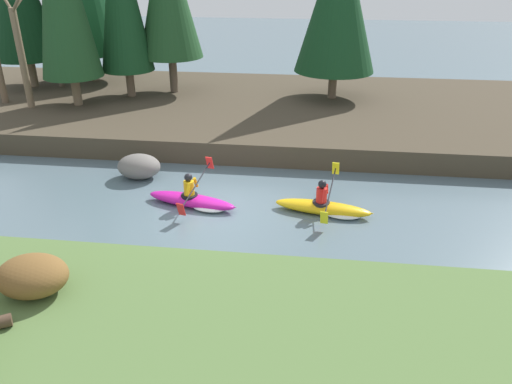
% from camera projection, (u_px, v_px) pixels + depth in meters
% --- Properties ---
extents(ground_plane, '(90.00, 90.00, 0.00)m').
position_uv_depth(ground_plane, '(212.00, 210.00, 14.23)').
color(ground_plane, slate).
extents(riverbank_near, '(44.00, 6.91, 0.52)m').
position_uv_depth(riverbank_near, '(134.00, 371.00, 8.43)').
color(riverbank_near, '#56753D').
rests_on(riverbank_near, ground).
extents(riverbank_far, '(44.00, 10.77, 0.79)m').
position_uv_depth(riverbank_far, '(251.00, 110.00, 21.74)').
color(riverbank_far, '#473D2D').
rests_on(riverbank_far, ground).
extents(bare_tree_mid_upstream, '(3.28, 3.24, 5.93)m').
position_uv_depth(bare_tree_mid_upstream, '(53.00, 25.00, 22.87)').
color(bare_tree_mid_upstream, brown).
rests_on(bare_tree_mid_upstream, riverbank_far).
extents(bare_tree_mid_downstream, '(2.89, 2.86, 5.19)m').
position_uv_depth(bare_tree_mid_downstream, '(21.00, 47.00, 19.76)').
color(bare_tree_mid_downstream, '#7A664C').
rests_on(bare_tree_mid_downstream, riverbank_far).
extents(shrub_clump_far_end, '(1.42, 1.18, 0.77)m').
position_uv_depth(shrub_clump_far_end, '(32.00, 276.00, 9.79)').
color(shrub_clump_far_end, brown).
rests_on(shrub_clump_far_end, riverbank_near).
extents(kayaker_lead, '(2.80, 2.07, 1.20)m').
position_uv_depth(kayaker_lead, '(327.00, 207.00, 13.93)').
color(kayaker_lead, yellow).
rests_on(kayaker_lead, ground).
extents(kayaker_middle, '(2.79, 2.05, 1.20)m').
position_uv_depth(kayaker_middle, '(195.00, 200.00, 14.33)').
color(kayaker_middle, '#C61999').
rests_on(kayaker_middle, ground).
extents(boulder_midstream, '(1.39, 1.09, 0.79)m').
position_uv_depth(boulder_midstream, '(139.00, 166.00, 16.07)').
color(boulder_midstream, slate).
rests_on(boulder_midstream, ground).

